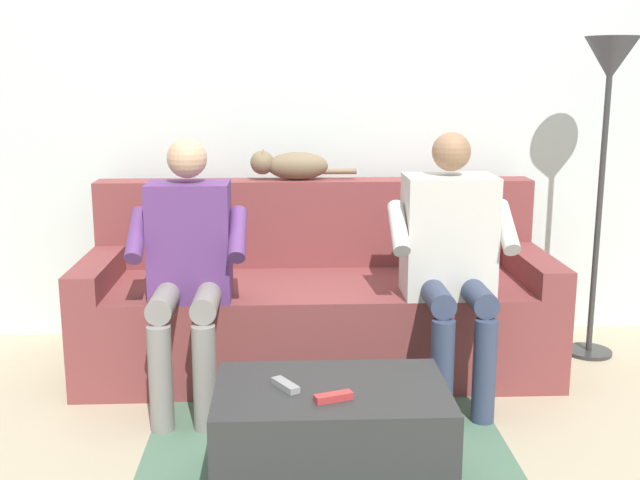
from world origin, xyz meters
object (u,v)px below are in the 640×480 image
couch (317,303)px  person_left_seated (451,249)px  coffee_table (331,437)px  floor_lamp (608,92)px  remote_gray (285,385)px  cat_on_backrest (290,165)px  person_right_seated (188,258)px  remote_red (332,397)px

couch → person_left_seated: (-0.59, 0.41, 0.37)m
coffee_table → floor_lamp: floor_lamp is taller
couch → remote_gray: size_ratio=17.34×
person_left_seated → cat_on_backrest: size_ratio=2.16×
coffee_table → floor_lamp: (-1.44, -1.29, 1.18)m
person_left_seated → person_right_seated: size_ratio=1.02×
person_left_seated → floor_lamp: 1.19m
couch → cat_on_backrest: bearing=-64.7°
remote_gray → floor_lamp: bearing=97.2°
coffee_table → remote_red: 0.23m
person_right_seated → floor_lamp: (-2.03, -0.50, 0.70)m
person_right_seated → cat_on_backrest: person_right_seated is taller
coffee_table → remote_red: (0.00, 0.11, 0.20)m
cat_on_backrest → remote_red: size_ratio=4.21×
person_left_seated → remote_gray: 1.15m
person_right_seated → remote_red: person_right_seated is taller
cat_on_backrest → remote_red: bearing=94.5°
person_right_seated → floor_lamp: bearing=-166.1°
person_left_seated → cat_on_backrest: bearing=-43.7°
remote_gray → person_left_seated: bearing=106.2°
cat_on_backrest → remote_gray: size_ratio=4.22×
person_left_seated → cat_on_backrest: person_left_seated is taller
coffee_table → cat_on_backrest: bearing=-85.1°
coffee_table → person_left_seated: (-0.59, -0.82, 0.49)m
couch → person_left_seated: bearing=145.1°
coffee_table → cat_on_backrest: cat_on_backrest is taller
couch → remote_gray: couch is taller
person_right_seated → couch: bearing=-142.8°
couch → remote_gray: bearing=82.5°
person_right_seated → remote_red: bearing=123.0°
cat_on_backrest → coffee_table: bearing=94.9°
person_right_seated → cat_on_backrest: bearing=-122.4°
person_right_seated → floor_lamp: floor_lamp is taller
couch → person_right_seated: person_right_seated is taller
person_right_seated → person_left_seated: bearing=-178.3°
coffee_table → couch: bearing=-90.0°
cat_on_backrest → remote_red: (-0.13, 1.62, -0.60)m
person_left_seated → remote_red: (0.59, 0.93, -0.29)m
person_left_seated → floor_lamp: size_ratio=0.74×
cat_on_backrest → remote_gray: cat_on_backrest is taller
cat_on_backrest → person_left_seated: bearing=136.3°
coffee_table → cat_on_backrest: (0.13, -1.50, 0.80)m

